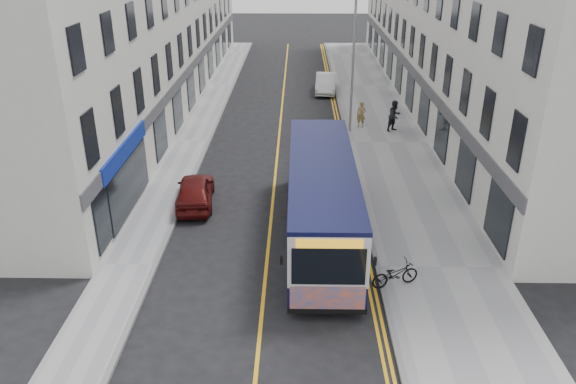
{
  "coord_description": "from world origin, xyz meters",
  "views": [
    {
      "loc": [
        1.09,
        -18.38,
        10.93
      ],
      "look_at": [
        0.73,
        1.86,
        1.6
      ],
      "focal_mm": 35.0,
      "sensor_mm": 36.0,
      "label": 1
    }
  ],
  "objects_px": {
    "streetlamp": "(352,60)",
    "pedestrian_far": "(395,116)",
    "city_bus": "(322,197)",
    "bicycle": "(395,274)",
    "car_white": "(326,83)",
    "pedestrian_near": "(361,114)",
    "car_maroon": "(195,191)"
  },
  "relations": [
    {
      "from": "city_bus",
      "to": "car_white",
      "type": "distance_m",
      "value": 22.41
    },
    {
      "from": "city_bus",
      "to": "pedestrian_near",
      "type": "distance_m",
      "value": 13.96
    },
    {
      "from": "city_bus",
      "to": "car_white",
      "type": "height_order",
      "value": "city_bus"
    },
    {
      "from": "pedestrian_near",
      "to": "pedestrian_far",
      "type": "distance_m",
      "value": 2.05
    },
    {
      "from": "city_bus",
      "to": "pedestrian_far",
      "type": "distance_m",
      "value": 13.81
    },
    {
      "from": "streetlamp",
      "to": "pedestrian_near",
      "type": "bearing_deg",
      "value": 43.2
    },
    {
      "from": "city_bus",
      "to": "car_maroon",
      "type": "xyz_separation_m",
      "value": [
        -5.44,
        2.81,
        -1.05
      ]
    },
    {
      "from": "streetlamp",
      "to": "car_white",
      "type": "xyz_separation_m",
      "value": [
        -0.97,
        9.49,
        -3.69
      ]
    },
    {
      "from": "car_maroon",
      "to": "pedestrian_near",
      "type": "bearing_deg",
      "value": -133.29
    },
    {
      "from": "car_white",
      "to": "bicycle",
      "type": "bearing_deg",
      "value": -83.58
    },
    {
      "from": "car_maroon",
      "to": "pedestrian_far",
      "type": "bearing_deg",
      "value": -141.07
    },
    {
      "from": "city_bus",
      "to": "bicycle",
      "type": "height_order",
      "value": "city_bus"
    },
    {
      "from": "pedestrian_far",
      "to": "car_maroon",
      "type": "height_order",
      "value": "pedestrian_far"
    },
    {
      "from": "streetlamp",
      "to": "bicycle",
      "type": "relative_size",
      "value": 4.73
    },
    {
      "from": "pedestrian_near",
      "to": "pedestrian_far",
      "type": "bearing_deg",
      "value": 4.31
    },
    {
      "from": "streetlamp",
      "to": "pedestrian_far",
      "type": "xyz_separation_m",
      "value": [
        2.72,
        0.05,
        -3.33
      ]
    },
    {
      "from": "bicycle",
      "to": "pedestrian_far",
      "type": "bearing_deg",
      "value": -27.95
    },
    {
      "from": "city_bus",
      "to": "pedestrian_far",
      "type": "xyz_separation_m",
      "value": [
        4.86,
        12.91,
        -0.67
      ]
    },
    {
      "from": "bicycle",
      "to": "pedestrian_far",
      "type": "relative_size",
      "value": 0.91
    },
    {
      "from": "bicycle",
      "to": "car_white",
      "type": "height_order",
      "value": "car_white"
    },
    {
      "from": "city_bus",
      "to": "car_maroon",
      "type": "height_order",
      "value": "city_bus"
    },
    {
      "from": "pedestrian_far",
      "to": "bicycle",
      "type": "bearing_deg",
      "value": -137.24
    },
    {
      "from": "streetlamp",
      "to": "car_maroon",
      "type": "height_order",
      "value": "streetlamp"
    },
    {
      "from": "pedestrian_near",
      "to": "pedestrian_far",
      "type": "relative_size",
      "value": 0.85
    },
    {
      "from": "city_bus",
      "to": "pedestrian_far",
      "type": "bearing_deg",
      "value": 69.38
    },
    {
      "from": "city_bus",
      "to": "streetlamp",
      "type": "bearing_deg",
      "value": 80.59
    },
    {
      "from": "pedestrian_near",
      "to": "city_bus",
      "type": "bearing_deg",
      "value": -77.5
    },
    {
      "from": "streetlamp",
      "to": "pedestrian_far",
      "type": "bearing_deg",
      "value": 0.98
    },
    {
      "from": "city_bus",
      "to": "bicycle",
      "type": "xyz_separation_m",
      "value": [
        2.36,
        -3.54,
        -1.15
      ]
    },
    {
      "from": "car_maroon",
      "to": "bicycle",
      "type": "bearing_deg",
      "value": 135.31
    },
    {
      "from": "pedestrian_near",
      "to": "pedestrian_far",
      "type": "height_order",
      "value": "pedestrian_far"
    },
    {
      "from": "car_maroon",
      "to": "city_bus",
      "type": "bearing_deg",
      "value": 147.14
    }
  ]
}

